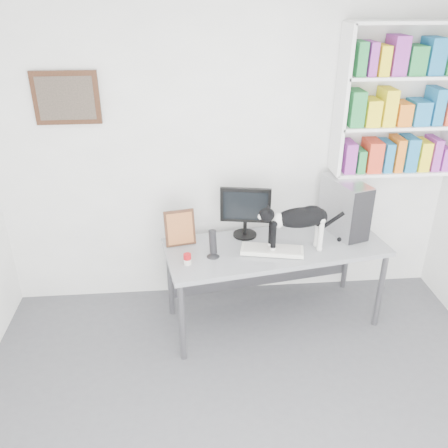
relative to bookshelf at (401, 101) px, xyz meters
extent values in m
cube|color=white|center=(-1.40, 0.15, -0.50)|extent=(4.00, 0.01, 2.70)
cube|color=white|center=(0.00, 0.00, 0.00)|extent=(1.03, 0.28, 1.24)
cube|color=#452416|center=(-2.70, 0.12, 0.05)|extent=(0.52, 0.04, 0.42)
cube|color=gray|center=(-1.05, -0.38, -1.47)|extent=(1.91, 1.00, 0.76)
cube|color=black|center=(-1.29, -0.18, -0.86)|extent=(0.46, 0.28, 0.45)
cube|color=white|center=(-1.10, -0.49, -1.07)|extent=(0.53, 0.30, 0.04)
cube|color=#ACACB1|center=(-0.43, -0.18, -0.85)|extent=(0.35, 0.52, 0.48)
cylinder|color=black|center=(-1.59, -0.52, -0.97)|extent=(0.13, 0.13, 0.24)
cube|color=#452416|center=(-1.84, -0.28, -0.93)|extent=(0.27, 0.15, 0.31)
cylinder|color=#B20F16|center=(-1.79, -0.61, -1.05)|extent=(0.08, 0.08, 0.09)
camera|label=1|loc=(-1.78, -3.77, 0.85)|focal=38.00mm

